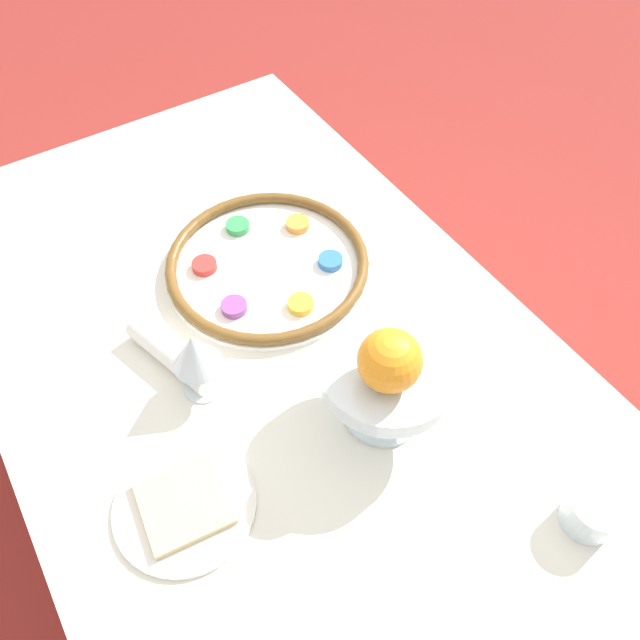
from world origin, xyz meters
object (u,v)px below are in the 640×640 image
object	(u,v)px
seder_plate	(268,264)
cup_near	(592,513)
bread_plate	(185,504)
fruit_stand	(387,375)
napkin_roll	(172,353)
orange_fruit	(390,361)
wine_glass	(195,353)

from	to	relation	value
seder_plate	cup_near	distance (m)	0.64
bread_plate	fruit_stand	bearing A→B (deg)	85.02
napkin_roll	orange_fruit	bearing A→B (deg)	37.35
cup_near	seder_plate	bearing A→B (deg)	-168.10
fruit_stand	cup_near	distance (m)	0.32
seder_plate	napkin_roll	bearing A→B (deg)	-68.00
orange_fruit	napkin_roll	xyz separation A→B (m)	(-0.27, -0.21, -0.15)
bread_plate	napkin_roll	bearing A→B (deg)	158.70
bread_plate	napkin_roll	size ratio (longest dim) A/B	1.10
wine_glass	bread_plate	distance (m)	0.21
seder_plate	cup_near	world-z (taller)	cup_near
wine_glass	fruit_stand	xyz separation A→B (m)	(0.19, 0.20, 0.01)
orange_fruit	cup_near	distance (m)	0.34
seder_plate	fruit_stand	size ratio (longest dim) A/B	1.87
wine_glass	napkin_roll	distance (m)	0.10
cup_near	wine_glass	bearing A→B (deg)	-144.22
fruit_stand	bread_plate	world-z (taller)	fruit_stand
orange_fruit	napkin_roll	size ratio (longest dim) A/B	0.48
bread_plate	cup_near	xyz separation A→B (m)	(0.31, 0.44, 0.02)
fruit_stand	cup_near	world-z (taller)	fruit_stand
bread_plate	orange_fruit	bearing A→B (deg)	81.51
seder_plate	orange_fruit	xyz separation A→B (m)	(0.36, -0.02, 0.16)
bread_plate	seder_plate	bearing A→B (deg)	135.47
napkin_roll	cup_near	world-z (taller)	cup_near
napkin_roll	bread_plate	bearing A→B (deg)	-21.30
napkin_roll	cup_near	distance (m)	0.64
cup_near	bread_plate	bearing A→B (deg)	-124.80
seder_plate	napkin_roll	world-z (taller)	napkin_roll
wine_glass	bread_plate	bearing A→B (deg)	-34.02
seder_plate	wine_glass	xyz separation A→B (m)	(0.16, -0.20, 0.08)
wine_glass	bread_plate	world-z (taller)	wine_glass
bread_plate	cup_near	size ratio (longest dim) A/B	2.76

